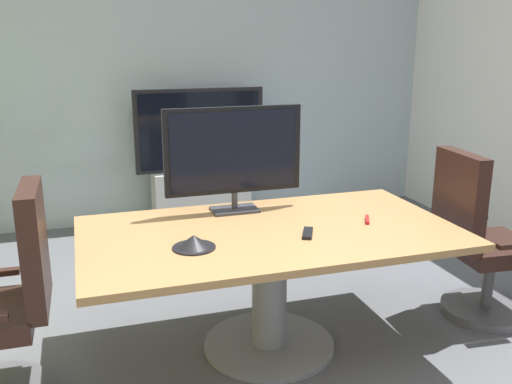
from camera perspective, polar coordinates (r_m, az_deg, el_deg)
ground_plane at (r=3.20m, az=1.19°, el=-17.88°), size 6.84×6.84×0.00m
wall_back_glass_partition at (r=5.54m, az=-8.72°, el=10.57°), size 5.38×0.10×2.62m
conference_table at (r=3.19m, az=1.37°, el=-6.81°), size 2.06×1.15×0.73m
office_chair_left at (r=3.03m, az=-24.18°, el=-11.40°), size 0.60×0.57×1.09m
office_chair_right at (r=3.85m, az=21.57°, el=-5.47°), size 0.61×0.59×1.09m
tv_monitor at (r=3.38m, az=-2.27°, el=3.94°), size 0.84×0.18×0.64m
wall_display_unit at (r=5.37m, az=-5.60°, el=1.15°), size 1.20×0.36×1.31m
conference_phone at (r=2.86m, az=-6.30°, el=-5.09°), size 0.22×0.22×0.07m
remote_control at (r=3.06m, az=5.25°, el=-4.16°), size 0.12×0.17×0.02m
whiteboard_marker at (r=3.33m, az=11.18°, el=-2.75°), size 0.08×0.13×0.02m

